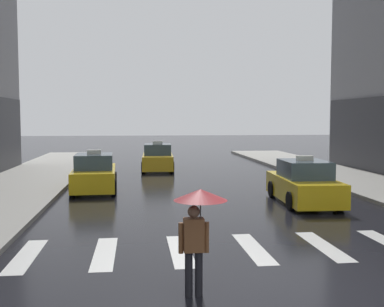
{
  "coord_description": "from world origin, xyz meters",
  "views": [
    {
      "loc": [
        -2.84,
        -8.08,
        3.19
      ],
      "look_at": [
        -0.92,
        8.0,
        1.98
      ],
      "focal_mm": 43.94,
      "sensor_mm": 36.0,
      "label": 1
    }
  ],
  "objects_px": {
    "taxi_second": "(95,174)",
    "pedestrian_with_umbrella": "(198,213)",
    "taxi_lead": "(304,184)",
    "taxi_third": "(158,158)"
  },
  "relations": [
    {
      "from": "taxi_second",
      "to": "pedestrian_with_umbrella",
      "type": "distance_m",
      "value": 13.27
    },
    {
      "from": "taxi_lead",
      "to": "taxi_third",
      "type": "distance_m",
      "value": 12.96
    },
    {
      "from": "taxi_lead",
      "to": "taxi_third",
      "type": "xyz_separation_m",
      "value": [
        -4.93,
        11.98,
        0.0
      ]
    },
    {
      "from": "taxi_third",
      "to": "taxi_lead",
      "type": "bearing_deg",
      "value": -67.62
    },
    {
      "from": "pedestrian_with_umbrella",
      "to": "taxi_third",
      "type": "bearing_deg",
      "value": 89.36
    },
    {
      "from": "taxi_third",
      "to": "pedestrian_with_umbrella",
      "type": "distance_m",
      "value": 20.72
    },
    {
      "from": "pedestrian_with_umbrella",
      "to": "taxi_second",
      "type": "bearing_deg",
      "value": 102.77
    },
    {
      "from": "taxi_lead",
      "to": "taxi_second",
      "type": "distance_m",
      "value": 9.11
    },
    {
      "from": "taxi_third",
      "to": "pedestrian_with_umbrella",
      "type": "xyz_separation_m",
      "value": [
        -0.23,
        -20.71,
        0.79
      ]
    },
    {
      "from": "taxi_second",
      "to": "taxi_lead",
      "type": "bearing_deg",
      "value": -27.38
    }
  ]
}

